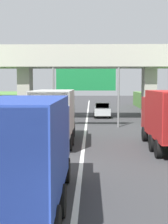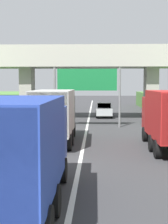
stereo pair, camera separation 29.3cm
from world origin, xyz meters
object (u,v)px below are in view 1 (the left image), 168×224
Objects in this scene: overhead_highway_sign at (86,83)px; truck_blue at (27,147)px; truck_black at (55,114)px; car_silver at (102,110)px.

overhead_highway_sign reaches higher than truck_blue.
overhead_highway_sign is 8.48m from truck_black.
car_silver is (3.19, 27.98, -1.08)m from truck_blue.
truck_blue is (-1.49, -19.28, -1.92)m from overhead_highway_sign.
car_silver is at bearing 83.50° from truck_blue.
truck_blue is at bearing -96.50° from car_silver.
truck_blue reaches higher than car_silver.
truck_blue is (0.36, -11.22, 0.00)m from truck_black.
car_silver is at bearing 78.93° from overhead_highway_sign.
truck_black is 1.78× the size of car_silver.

